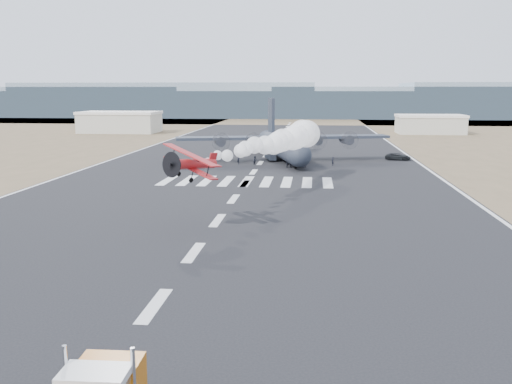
# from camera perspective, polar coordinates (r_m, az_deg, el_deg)

# --- Properties ---
(ground) EXTENTS (500.00, 500.00, 0.00)m
(ground) POSITION_cam_1_polar(r_m,az_deg,el_deg) (37.20, -10.12, -11.12)
(ground) COLOR black
(ground) RESTS_ON ground
(scrub_far) EXTENTS (500.00, 80.00, 0.00)m
(scrub_far) POSITION_cam_1_polar(r_m,az_deg,el_deg) (263.82, 3.64, 7.22)
(scrub_far) COLOR brown
(scrub_far) RESTS_ON ground
(runway_markings) EXTENTS (60.00, 260.00, 0.01)m
(runway_markings) POSITION_cam_1_polar(r_m,az_deg,el_deg) (94.76, -0.24, 2.02)
(runway_markings) COLOR silver
(runway_markings) RESTS_ON ground
(ridge_seg_b) EXTENTS (150.00, 50.00, 15.00)m
(ridge_seg_b) POSITION_cam_1_polar(r_m,az_deg,el_deg) (324.96, -19.96, 8.51)
(ridge_seg_b) COLOR gray
(ridge_seg_b) RESTS_ON ground
(ridge_seg_c) EXTENTS (150.00, 50.00, 17.00)m
(ridge_seg_c) POSITION_cam_1_polar(r_m,az_deg,el_deg) (302.72, -8.66, 9.11)
(ridge_seg_c) COLOR gray
(ridge_seg_c) RESTS_ON ground
(ridge_seg_d) EXTENTS (150.00, 50.00, 13.00)m
(ridge_seg_d) POSITION_cam_1_polar(r_m,az_deg,el_deg) (293.54, 3.88, 8.78)
(ridge_seg_d) COLOR gray
(ridge_seg_d) RESTS_ON ground
(ridge_seg_e) EXTENTS (150.00, 50.00, 15.00)m
(ridge_seg_e) POSITION_cam_1_polar(r_m,az_deg,el_deg) (298.50, 16.60, 8.60)
(ridge_seg_e) COLOR gray
(ridge_seg_e) RESTS_ON ground
(hangar_left) EXTENTS (24.50, 14.50, 6.70)m
(hangar_left) POSITION_cam_1_polar(r_m,az_deg,el_deg) (188.96, -13.44, 6.84)
(hangar_left) COLOR #B0AC9C
(hangar_left) RESTS_ON ground
(hangar_right) EXTENTS (20.50, 12.50, 5.90)m
(hangar_right) POSITION_cam_1_polar(r_m,az_deg,el_deg) (187.12, 17.01, 6.53)
(hangar_right) COLOR #B0AC9C
(hangar_right) RESTS_ON ground
(aerobatic_biplane) EXTENTS (6.66, 6.38, 3.46)m
(aerobatic_biplane) POSITION_cam_1_polar(r_m,az_deg,el_deg) (55.56, -6.37, 2.85)
(aerobatic_biplane) COLOR #B00B33
(smoke_trail) EXTENTS (12.26, 35.54, 4.30)m
(smoke_trail) POSITION_cam_1_polar(r_m,az_deg,el_deg) (83.12, 3.62, 5.48)
(smoke_trail) COLOR white
(transport_aircraft) EXTENTS (40.44, 33.05, 11.80)m
(transport_aircraft) POSITION_cam_1_polar(r_m,az_deg,el_deg) (110.67, 2.59, 4.77)
(transport_aircraft) COLOR #1D222B
(transport_aircraft) RESTS_ON ground
(support_vehicle) EXTENTS (5.26, 3.18, 1.37)m
(support_vehicle) POSITION_cam_1_polar(r_m,az_deg,el_deg) (114.37, 14.00, 3.46)
(support_vehicle) COLOR black
(support_vehicle) RESTS_ON ground
(crew_a) EXTENTS (0.62, 0.69, 1.57)m
(crew_a) POSITION_cam_1_polar(r_m,az_deg,el_deg) (103.67, 7.68, 3.07)
(crew_a) COLOR black
(crew_a) RESTS_ON ground
(crew_b) EXTENTS (0.90, 0.67, 1.65)m
(crew_b) POSITION_cam_1_polar(r_m,az_deg,el_deg) (100.11, 4.86, 2.90)
(crew_b) COLOR black
(crew_b) RESTS_ON ground
(crew_c) EXTENTS (1.19, 1.07, 1.71)m
(crew_c) POSITION_cam_1_polar(r_m,az_deg,el_deg) (107.31, 5.22, 3.39)
(crew_c) COLOR black
(crew_c) RESTS_ON ground
(crew_d) EXTENTS (0.91, 1.11, 1.69)m
(crew_d) POSITION_cam_1_polar(r_m,az_deg,el_deg) (100.24, 3.47, 2.94)
(crew_d) COLOR black
(crew_d) RESTS_ON ground
(crew_e) EXTENTS (0.65, 0.87, 1.61)m
(crew_e) POSITION_cam_1_polar(r_m,az_deg,el_deg) (104.75, 4.07, 3.22)
(crew_e) COLOR black
(crew_e) RESTS_ON ground
(crew_f) EXTENTS (0.73, 1.53, 1.58)m
(crew_f) POSITION_cam_1_polar(r_m,az_deg,el_deg) (100.26, 3.15, 2.91)
(crew_f) COLOR black
(crew_f) RESTS_ON ground
(crew_g) EXTENTS (0.58, 0.69, 1.82)m
(crew_g) POSITION_cam_1_polar(r_m,az_deg,el_deg) (104.83, -1.77, 3.30)
(crew_g) COLOR black
(crew_g) RESTS_ON ground
(crew_h) EXTENTS (0.82, 0.90, 1.58)m
(crew_h) POSITION_cam_1_polar(r_m,az_deg,el_deg) (103.76, -0.08, 3.17)
(crew_h) COLOR black
(crew_h) RESTS_ON ground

